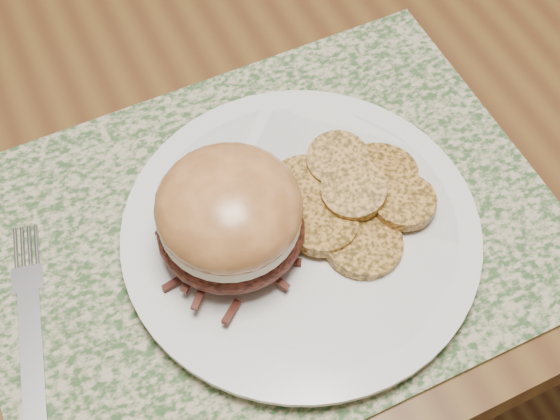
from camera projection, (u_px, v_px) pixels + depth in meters
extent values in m
plane|color=brown|center=(216.00, 333.00, 1.38)|extent=(3.50, 3.50, 0.00)
cube|color=brown|center=(164.00, 36.00, 0.76)|extent=(1.50, 0.90, 0.04)
cube|color=#315029|center=(266.00, 232.00, 0.61)|extent=(0.45, 0.33, 0.00)
cylinder|color=silver|center=(301.00, 234.00, 0.60)|extent=(0.26, 0.26, 0.02)
ellipsoid|color=black|center=(231.00, 230.00, 0.57)|extent=(0.14, 0.13, 0.04)
cylinder|color=beige|center=(229.00, 215.00, 0.55)|extent=(0.13, 0.13, 0.01)
ellipsoid|color=#AD6C39|center=(229.00, 207.00, 0.54)|extent=(0.13, 0.13, 0.06)
cylinder|color=#B67C35|center=(305.00, 187.00, 0.61)|extent=(0.08, 0.08, 0.01)
cylinder|color=#B67C35|center=(338.00, 160.00, 0.62)|extent=(0.07, 0.07, 0.02)
cylinder|color=#B67C35|center=(379.00, 173.00, 0.62)|extent=(0.09, 0.09, 0.02)
cylinder|color=#B67C35|center=(321.00, 224.00, 0.59)|extent=(0.08, 0.08, 0.02)
cylinder|color=#B67C35|center=(354.00, 190.00, 0.59)|extent=(0.06, 0.06, 0.02)
cylinder|color=#B67C35|center=(404.00, 202.00, 0.60)|extent=(0.07, 0.07, 0.01)
cylinder|color=#B67C35|center=(363.00, 243.00, 0.58)|extent=(0.08, 0.08, 0.02)
cube|color=silver|center=(33.00, 379.00, 0.55)|extent=(0.05, 0.14, 0.00)
cube|color=silver|center=(28.00, 279.00, 0.59)|extent=(0.03, 0.03, 0.00)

